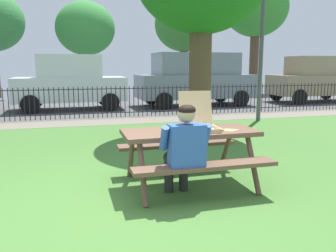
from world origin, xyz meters
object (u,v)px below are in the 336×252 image
adult_at_table (184,148)px  far_tree_midright (184,25)px  far_tree_right (256,9)px  picnic_table_foreground (190,143)px  pizza_slice_on_table (227,129)px  parked_car_right (195,78)px  parked_car_far_right (315,79)px  far_tree_center (85,29)px  parked_car_center (70,82)px  lamp_post_walkway (262,25)px  pizza_box_open (198,121)px

adult_at_table → far_tree_midright: (4.60, 14.83, 3.06)m
far_tree_right → picnic_table_foreground: bearing=-121.1°
pizza_slice_on_table → far_tree_midright: (3.87, 14.44, 2.94)m
parked_car_right → parked_car_far_right: 5.53m
parked_car_right → far_tree_center: bearing=125.9°
pizza_slice_on_table → far_tree_center: (-1.38, 14.44, 2.63)m
parked_car_center → far_tree_midright: bearing=42.6°
parked_car_right → parked_car_far_right: parked_car_right is taller
lamp_post_walkway → far_tree_right: 10.92m
pizza_box_open → parked_car_far_right: size_ratio=0.15×
adult_at_table → far_tree_center: size_ratio=0.25×
picnic_table_foreground → lamp_post_walkway: 6.44m
parked_car_right → far_tree_midright: size_ratio=0.90×
picnic_table_foreground → parked_car_right: parked_car_right is taller
adult_at_table → parked_car_right: bearing=70.1°
adult_at_table → parked_car_center: 9.40m
lamp_post_walkway → parked_car_far_right: bearing=38.9°
picnic_table_foreground → pizza_slice_on_table: (0.50, -0.11, 0.18)m
parked_car_right → far_tree_right: (5.52, 5.54, 3.66)m
pizza_slice_on_table → far_tree_right: size_ratio=0.04×
parked_car_right → far_tree_midright: bearing=77.4°
picnic_table_foreground → far_tree_midright: far_tree_midright is taller
pizza_box_open → parked_car_far_right: 12.22m
pizza_box_open → far_tree_midright: 15.17m
adult_at_table → parked_car_center: bearing=98.7°
parked_car_right → adult_at_table: bearing=-109.9°
adult_at_table → parked_car_right: 9.89m
picnic_table_foreground → far_tree_right: (8.65, 14.33, 4.16)m
far_tree_midright → pizza_box_open: bearing=-106.5°
parked_car_right → far_tree_center: 7.23m
lamp_post_walkway → parked_car_far_right: 6.58m
pizza_box_open → far_tree_midright: far_tree_midright is taller
parked_car_right → pizza_box_open: bearing=-108.9°
picnic_table_foreground → parked_car_center: bearing=100.7°
picnic_table_foreground → parked_car_far_right: (8.66, 8.78, 0.41)m
far_tree_midright → parked_car_far_right: bearing=-52.2°
adult_at_table → picnic_table_foreground: bearing=64.8°
parked_car_right → pizza_slice_on_table: bearing=-106.5°
far_tree_midright → far_tree_right: bearing=-0.0°
parked_car_far_right → far_tree_center: (-9.55, 5.54, 2.40)m
pizza_slice_on_table → far_tree_midright: size_ratio=0.05×
far_tree_center → far_tree_right: bearing=-0.0°
far_tree_center → far_tree_midright: bearing=0.0°
parked_car_center → parked_car_right: bearing=0.0°
pizza_slice_on_table → far_tree_right: (8.16, 14.44, 3.98)m
far_tree_midright → far_tree_right: (4.29, -0.00, 1.03)m
picnic_table_foreground → far_tree_center: (-0.89, 14.33, 2.81)m
pizza_box_open → parked_car_right: 9.25m
parked_car_right → far_tree_right: bearing=45.1°
parked_car_far_right → far_tree_midright: far_tree_midright is taller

